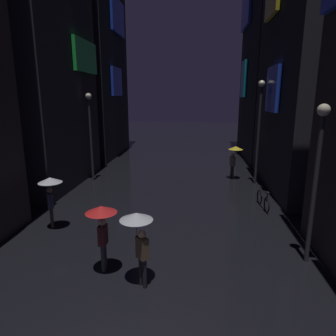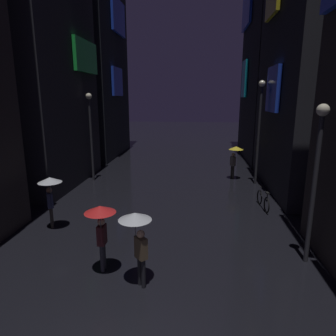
{
  "view_description": "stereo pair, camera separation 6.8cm",
  "coord_description": "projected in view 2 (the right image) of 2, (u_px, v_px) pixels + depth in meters",
  "views": [
    {
      "loc": [
        1.43,
        -4.01,
        5.1
      ],
      "look_at": [
        0.0,
        10.86,
        1.56
      ],
      "focal_mm": 32.0,
      "sensor_mm": 36.0,
      "label": 1
    },
    {
      "loc": [
        1.49,
        -4.0,
        5.1
      ],
      "look_at": [
        0.0,
        10.86,
        1.56
      ],
      "focal_mm": 32.0,
      "sensor_mm": 36.0,
      "label": 2
    }
  ],
  "objects": [
    {
      "name": "building_left_far",
      "position": [
        91.0,
        16.0,
        24.61
      ],
      "size": [
        4.25,
        8.13,
        23.2
      ],
      "color": "black",
      "rests_on": "ground"
    },
    {
      "name": "streetlamp_left_far",
      "position": [
        91.0,
        127.0,
        18.12
      ],
      "size": [
        0.36,
        0.36,
        5.34
      ],
      "color": "#2D2D33",
      "rests_on": "ground"
    },
    {
      "name": "streetlamp_right_near",
      "position": [
        316.0,
        166.0,
        8.83
      ],
      "size": [
        0.36,
        0.36,
        4.93
      ],
      "color": "#2D2D33",
      "rests_on": "ground"
    },
    {
      "name": "pedestrian_midstreet_left_yellow",
      "position": [
        235.0,
        153.0,
        18.79
      ],
      "size": [
        0.9,
        0.9,
        2.12
      ],
      "color": "#38332D",
      "rests_on": "ground"
    },
    {
      "name": "pedestrian_far_right_red",
      "position": [
        101.0,
        220.0,
        8.58
      ],
      "size": [
        0.9,
        0.9,
        2.12
      ],
      "color": "#2D2D38",
      "rests_on": "ground"
    },
    {
      "name": "bicycle_parked_at_storefront",
      "position": [
        263.0,
        200.0,
        14.01
      ],
      "size": [
        0.24,
        1.82,
        0.96
      ],
      "color": "black",
      "rests_on": "ground"
    },
    {
      "name": "streetlamp_right_far",
      "position": [
        259.0,
        122.0,
        17.23
      ],
      "size": [
        0.36,
        0.36,
        6.03
      ],
      "color": "#2D2D33",
      "rests_on": "ground"
    },
    {
      "name": "building_right_mid",
      "position": [
        316.0,
        40.0,
        15.52
      ],
      "size": [
        4.25,
        8.64,
        16.0
      ],
      "color": "#232328",
      "rests_on": "ground"
    },
    {
      "name": "pedestrian_midstreet_centre_clear",
      "position": [
        50.0,
        188.0,
        11.57
      ],
      "size": [
        0.9,
        0.9,
        2.12
      ],
      "color": "#38332D",
      "rests_on": "ground"
    },
    {
      "name": "pedestrian_foreground_right_clear",
      "position": [
        137.0,
        229.0,
        7.99
      ],
      "size": [
        0.9,
        0.9,
        2.12
      ],
      "color": "black",
      "rests_on": "ground"
    }
  ]
}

